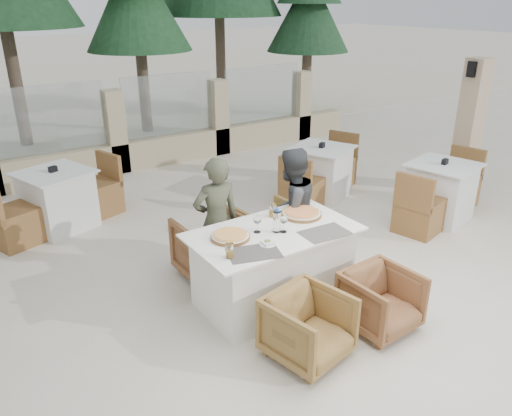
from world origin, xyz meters
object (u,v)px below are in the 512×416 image
water_bottle (277,220)px  bg_table_a (58,200)px  diner_right (291,211)px  diner_left (216,221)px  pizza_left (230,236)px  armchair_far_right (272,232)px  dining_table (273,267)px  beer_glass_left (230,251)px  wine_glass_near (284,223)px  wine_glass_centre (257,223)px  olive_dish (268,242)px  beer_glass_right (273,210)px  bg_table_c (440,191)px  armchair_near_right (381,301)px  pizza_right (302,213)px  armchair_far_left (214,248)px  armchair_near_left (308,327)px  bg_table_b (321,172)px

water_bottle → bg_table_a: (-1.32, 2.98, -0.50)m
diner_right → diner_left: bearing=-25.9°
pizza_left → armchair_far_right: size_ratio=0.53×
dining_table → beer_glass_left: beer_glass_left is taller
wine_glass_near → bg_table_a: (-1.37, 3.02, -0.48)m
dining_table → diner_left: 0.77m
wine_glass_centre → olive_dish: wine_glass_centre is taller
beer_glass_right → armchair_far_right: 0.80m
wine_glass_centre → wine_glass_near: same height
bg_table_c → wine_glass_near: bearing=175.3°
armchair_near_right → diner_right: size_ratio=0.44×
wine_glass_near → diner_left: 0.82m
wine_glass_centre → bg_table_c: 3.26m
dining_table → wine_glass_centre: 0.50m
beer_glass_left → olive_dish: size_ratio=1.20×
pizza_right → wine_glass_centre: size_ratio=2.20×
water_bottle → wine_glass_centre: size_ratio=1.30×
pizza_right → bg_table_c: pizza_right is taller
bg_table_a → armchair_far_right: bearing=-68.0°
bg_table_a → bg_table_c: same height
wine_glass_centre → bg_table_c: size_ratio=0.11×
diner_left → bg_table_a: 2.54m
armchair_far_left → diner_right: (0.78, -0.31, 0.35)m
water_bottle → armchair_far_left: size_ratio=0.32×
wine_glass_centre → armchair_far_left: 0.87m
water_bottle → dining_table: bearing=112.0°
dining_table → diner_left: diner_left is taller
beer_glass_right → armchair_far_right: beer_glass_right is taller
armchair_near_right → bg_table_c: (2.51, 1.29, 0.11)m
pizza_left → armchair_far_right: (0.96, 0.68, -0.48)m
olive_dish → dining_table: bearing=43.4°
pizza_left → bg_table_a: pizza_left is taller
pizza_right → bg_table_a: size_ratio=0.25×
diner_left → dining_table: bearing=116.5°
armchair_far_left → wine_glass_near: bearing=108.1°
pizza_left → pizza_right: (0.87, 0.05, 0.00)m
pizza_left → armchair_near_right: 1.48m
wine_glass_centre → diner_right: size_ratio=0.13×
armchair_near_left → diner_left: 1.56m
armchair_near_right → pizza_left: bearing=132.2°
water_bottle → bg_table_b: water_bottle is taller
beer_glass_left → bg_table_b: (2.85, 2.12, -0.45)m
wine_glass_centre → armchair_far_right: (0.68, 0.70, -0.55)m
armchair_near_right → armchair_near_left: bearing=173.5°
bg_table_a → diner_right: bearing=-71.8°
armchair_far_left → bg_table_b: bearing=-156.8°
bg_table_a → bg_table_b: same height
diner_right → bg_table_b: 2.25m
armchair_near_left → diner_right: bearing=46.8°
wine_glass_near → beer_glass_right: bearing=70.4°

